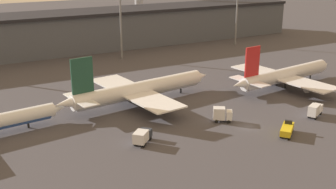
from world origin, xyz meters
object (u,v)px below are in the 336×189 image
Objects in this scene: airplane_1 at (139,90)px; service_vehicle_2 at (287,129)px; airplane_2 at (284,75)px; service_vehicle_3 at (315,110)px; service_vehicle_4 at (222,114)px; service_vehicle_0 at (142,136)px.

airplane_1 is 7.36× the size of service_vehicle_2.
airplane_2 is 6.76× the size of service_vehicle_2.
service_vehicle_2 is 14.84m from service_vehicle_3.
service_vehicle_4 is at bearing 82.79° from service_vehicle_2.
airplane_1 reaches higher than service_vehicle_0.
service_vehicle_4 reaches higher than service_vehicle_2.
service_vehicle_3 is 1.21× the size of service_vehicle_4.
service_vehicle_4 reaches higher than service_vehicle_3.
airplane_2 reaches higher than service_vehicle_2.
service_vehicle_3 reaches higher than service_vehicle_0.
service_vehicle_3 is (13.99, 4.93, 0.46)m from service_vehicle_2.
service_vehicle_3 is at bearing -49.19° from airplane_1.
airplane_2 is at bearing 57.34° from service_vehicle_4.
service_vehicle_2 is 15.73m from service_vehicle_4.
service_vehicle_3 is at bearing -19.01° from service_vehicle_2.
airplane_1 reaches higher than service_vehicle_2.
service_vehicle_3 is (44.16, -6.74, 0.15)m from service_vehicle_0.
airplane_1 is at bearing 22.89° from service_vehicle_0.
service_vehicle_2 is (-25.41, -27.77, -2.13)m from airplane_2.
airplane_1 is 9.56× the size of service_vehicle_4.
airplane_1 is 8.27× the size of service_vehicle_0.
airplane_2 is 25.59m from service_vehicle_3.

